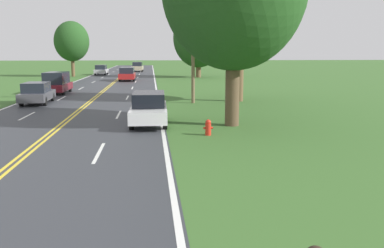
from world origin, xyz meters
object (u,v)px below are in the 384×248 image
object	(u,v)px
tree_left_verge	(72,41)
car_white_sedan_approaching	(149,108)
car_maroon_van_mid_far	(57,82)
fire_hydrant	(208,127)
tree_right_cluster	(199,38)
car_red_van_receding	(127,74)
car_champagne_suv_horizon	(138,67)
tree_behind_sign	(241,11)
car_dark_grey_sedan_mid_near	(37,93)
car_silver_sedan_distant	(101,70)

from	to	relation	value
tree_left_verge	car_white_sedan_approaching	size ratio (longest dim) A/B	1.67
car_maroon_van_mid_far	fire_hydrant	bearing A→B (deg)	-151.24
tree_right_cluster	car_maroon_van_mid_far	distance (m)	27.36
car_red_van_receding	car_champagne_suv_horizon	bearing A→B (deg)	178.90
tree_behind_sign	tree_right_cluster	world-z (taller)	tree_behind_sign
fire_hydrant	tree_right_cluster	world-z (taller)	tree_right_cluster
tree_left_verge	car_red_van_receding	world-z (taller)	tree_left_verge
car_white_sedan_approaching	car_dark_grey_sedan_mid_near	world-z (taller)	car_white_sedan_approaching
tree_right_cluster	car_dark_grey_sedan_mid_near	bearing A→B (deg)	-116.39
fire_hydrant	car_champagne_suv_horizon	size ratio (longest dim) A/B	0.14
tree_right_cluster	car_champagne_suv_horizon	distance (m)	22.09
tree_left_verge	car_maroon_van_mid_far	xyz separation A→B (m)	(3.42, -26.41, -4.21)
fire_hydrant	car_champagne_suv_horizon	bearing A→B (deg)	94.53
tree_behind_sign	car_silver_sedan_distant	bearing A→B (deg)	110.71
tree_left_verge	tree_right_cluster	xyz separation A→B (m)	(18.42, -4.00, 0.39)
tree_right_cluster	car_red_van_receding	world-z (taller)	tree_right_cluster
car_dark_grey_sedan_mid_near	car_maroon_van_mid_far	world-z (taller)	car_maroon_van_mid_far
tree_behind_sign	car_red_van_receding	distance (m)	25.52
tree_left_verge	car_dark_grey_sedan_mid_near	xyz separation A→B (m)	(3.69, -33.67, -4.41)
car_dark_grey_sedan_mid_near	car_silver_sedan_distant	size ratio (longest dim) A/B	0.94
fire_hydrant	tree_behind_sign	bearing A→B (deg)	71.89
fire_hydrant	car_red_van_receding	distance (m)	35.67
car_silver_sedan_distant	car_champagne_suv_horizon	world-z (taller)	car_champagne_suv_horizon
tree_behind_sign	car_maroon_van_mid_far	distance (m)	17.08
car_champagne_suv_horizon	tree_left_verge	bearing A→B (deg)	-28.28
car_white_sedan_approaching	car_dark_grey_sedan_mid_near	size ratio (longest dim) A/B	1.11
tree_behind_sign	car_maroon_van_mid_far	size ratio (longest dim) A/B	2.18
tree_right_cluster	car_red_van_receding	bearing A→B (deg)	-146.64
tree_behind_sign	car_silver_sedan_distant	size ratio (longest dim) A/B	2.14
car_dark_grey_sedan_mid_near	tree_left_verge	bearing A→B (deg)	3.71
tree_right_cluster	car_champagne_suv_horizon	bearing A→B (deg)	115.50
fire_hydrant	car_red_van_receding	world-z (taller)	car_red_van_receding
tree_right_cluster	car_champagne_suv_horizon	size ratio (longest dim) A/B	1.98
tree_behind_sign	car_red_van_receding	xyz separation A→B (m)	(-9.36, 23.09, -5.51)
tree_left_verge	car_red_van_receding	bearing A→B (deg)	-50.67
tree_right_cluster	car_white_sedan_approaching	bearing A→B (deg)	-100.25
car_maroon_van_mid_far	car_white_sedan_approaching	bearing A→B (deg)	-153.49
car_dark_grey_sedan_mid_near	car_maroon_van_mid_far	xyz separation A→B (m)	(-0.27, 7.26, 0.21)
tree_right_cluster	car_maroon_van_mid_far	xyz separation A→B (m)	(-14.99, -22.42, -4.60)
tree_left_verge	car_white_sedan_approaching	world-z (taller)	tree_left_verge
car_dark_grey_sedan_mid_near	car_maroon_van_mid_far	bearing A→B (deg)	-0.44
car_red_van_receding	car_maroon_van_mid_far	bearing A→B (deg)	-17.86
car_white_sedan_approaching	car_silver_sedan_distant	world-z (taller)	car_silver_sedan_distant
tree_left_verge	car_maroon_van_mid_far	distance (m)	26.96
tree_behind_sign	car_dark_grey_sedan_mid_near	size ratio (longest dim) A/B	2.27
car_maroon_van_mid_far	car_silver_sedan_distant	distance (m)	30.72
tree_right_cluster	car_champagne_suv_horizon	world-z (taller)	tree_right_cluster
car_white_sedan_approaching	car_silver_sedan_distant	distance (m)	47.53
car_white_sedan_approaching	car_maroon_van_mid_far	distance (m)	18.05
fire_hydrant	tree_left_verge	world-z (taller)	tree_left_verge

